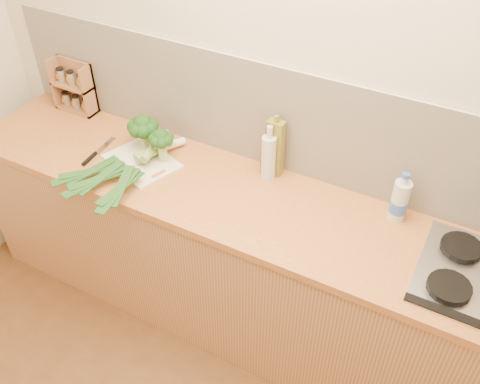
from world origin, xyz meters
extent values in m
plane|color=beige|center=(0.00, 1.50, 1.30)|extent=(3.50, 0.00, 3.50)
cube|color=silver|center=(0.00, 1.49, 1.17)|extent=(3.20, 0.02, 0.54)
cube|color=tan|center=(0.00, 1.20, 0.43)|extent=(3.20, 0.60, 0.86)
cube|color=#D6813F|center=(0.00, 1.20, 0.88)|extent=(3.20, 0.62, 0.04)
cylinder|color=black|center=(0.87, 1.08, 0.93)|extent=(0.17, 0.17, 0.03)
cylinder|color=black|center=(0.87, 1.32, 0.93)|extent=(0.17, 0.17, 0.03)
cube|color=white|center=(-0.67, 1.20, 0.91)|extent=(0.42, 0.37, 0.01)
cylinder|color=#AFC573|center=(-0.71, 1.30, 0.95)|extent=(0.04, 0.04, 0.08)
sphere|color=#13390F|center=(-0.71, 1.30, 1.05)|extent=(0.10, 0.10, 0.10)
sphere|color=#13390F|center=(-0.67, 1.30, 1.04)|extent=(0.07, 0.07, 0.07)
sphere|color=#13390F|center=(-0.69, 1.33, 1.04)|extent=(0.07, 0.07, 0.07)
sphere|color=#13390F|center=(-0.72, 1.34, 1.04)|extent=(0.07, 0.07, 0.07)
sphere|color=#13390F|center=(-0.76, 1.32, 1.04)|extent=(0.07, 0.07, 0.07)
sphere|color=#13390F|center=(-0.76, 1.28, 1.04)|extent=(0.07, 0.07, 0.07)
sphere|color=#13390F|center=(-0.72, 1.25, 1.04)|extent=(0.07, 0.07, 0.07)
sphere|color=#13390F|center=(-0.69, 1.26, 1.04)|extent=(0.07, 0.07, 0.07)
cylinder|color=#AFC573|center=(-0.57, 1.25, 0.96)|extent=(0.05, 0.05, 0.09)
sphere|color=#13390F|center=(-0.57, 1.25, 1.05)|extent=(0.08, 0.08, 0.08)
sphere|color=#13390F|center=(-0.54, 1.25, 1.04)|extent=(0.06, 0.06, 0.06)
sphere|color=#13390F|center=(-0.55, 1.28, 1.04)|extent=(0.06, 0.06, 0.06)
sphere|color=#13390F|center=(-0.58, 1.29, 1.04)|extent=(0.06, 0.06, 0.06)
sphere|color=#13390F|center=(-0.60, 1.27, 1.04)|extent=(0.06, 0.06, 0.06)
sphere|color=#13390F|center=(-0.60, 1.24, 1.04)|extent=(0.06, 0.06, 0.06)
sphere|color=#13390F|center=(-0.58, 1.22, 1.04)|extent=(0.06, 0.06, 0.06)
sphere|color=#13390F|center=(-0.55, 1.22, 1.04)|extent=(0.06, 0.06, 0.06)
cylinder|color=white|center=(-0.59, 1.36, 0.93)|extent=(0.10, 0.13, 0.04)
cylinder|color=#88AB55|center=(-0.66, 1.25, 0.93)|extent=(0.12, 0.16, 0.04)
cube|color=#1C4719|center=(-0.81, 0.98, 0.93)|extent=(0.23, 0.26, 0.02)
cube|color=#1C4719|center=(-0.82, 0.96, 0.94)|extent=(0.21, 0.32, 0.01)
cube|color=#1C4719|center=(-0.81, 0.99, 0.94)|extent=(0.13, 0.28, 0.02)
cylinder|color=white|center=(-0.60, 1.32, 0.95)|extent=(0.07, 0.11, 0.04)
cylinder|color=#88AB55|center=(-0.63, 1.21, 0.95)|extent=(0.08, 0.14, 0.04)
cube|color=#1C4719|center=(-0.72, 0.94, 0.95)|extent=(0.18, 0.29, 0.02)
cube|color=#1C4719|center=(-0.73, 0.92, 0.95)|extent=(0.15, 0.34, 0.01)
cube|color=#1C4719|center=(-0.72, 0.95, 0.96)|extent=(0.08, 0.28, 0.02)
cylinder|color=white|center=(-0.64, 1.34, 0.97)|extent=(0.06, 0.12, 0.04)
cylinder|color=#88AB55|center=(-0.62, 1.21, 0.97)|extent=(0.06, 0.15, 0.04)
cube|color=#1C4719|center=(-0.57, 0.92, 0.97)|extent=(0.05, 0.30, 0.02)
cube|color=#1C4719|center=(-0.57, 0.90, 0.97)|extent=(0.10, 0.34, 0.01)
cube|color=#1C4719|center=(-0.58, 0.93, 0.97)|extent=(0.14, 0.28, 0.02)
cube|color=silver|center=(-0.92, 1.22, 0.90)|extent=(0.05, 0.17, 0.00)
cylinder|color=black|center=(-0.91, 1.08, 0.91)|extent=(0.03, 0.11, 0.02)
cube|color=#B0734B|center=(-1.29, 1.47, 1.05)|extent=(0.25, 0.01, 0.30)
cube|color=#B0734B|center=(-1.29, 1.43, 0.91)|extent=(0.25, 0.10, 0.01)
cube|color=#B0734B|center=(-1.29, 1.43, 1.06)|extent=(0.25, 0.10, 0.01)
cube|color=#B0734B|center=(-1.41, 1.43, 1.05)|extent=(0.01, 0.10, 0.30)
cube|color=#B0734B|center=(-1.17, 1.43, 1.05)|extent=(0.01, 0.10, 0.30)
cylinder|color=gray|center=(-1.36, 1.43, 0.95)|extent=(0.04, 0.04, 0.07)
cylinder|color=gray|center=(-1.29, 1.43, 0.95)|extent=(0.04, 0.04, 0.07)
cylinder|color=gray|center=(-1.22, 1.43, 0.95)|extent=(0.04, 0.04, 0.07)
cylinder|color=gray|center=(-1.36, 1.43, 1.10)|extent=(0.04, 0.04, 0.07)
cylinder|color=gray|center=(-1.29, 1.43, 1.10)|extent=(0.04, 0.04, 0.07)
cylinder|color=gray|center=(-1.22, 1.43, 1.10)|extent=(0.04, 0.04, 0.07)
cube|color=olive|center=(-0.04, 1.43, 1.05)|extent=(0.08, 0.05, 0.30)
cylinder|color=olive|center=(-0.04, 1.43, 1.21)|extent=(0.02, 0.02, 0.03)
cylinder|color=silver|center=(-0.05, 1.39, 1.02)|extent=(0.07, 0.07, 0.23)
cylinder|color=silver|center=(-0.05, 1.39, 1.16)|extent=(0.03, 0.03, 0.06)
cylinder|color=brown|center=(-0.08, 1.42, 1.00)|extent=(0.06, 0.06, 0.21)
cylinder|color=brown|center=(-0.08, 1.42, 1.13)|extent=(0.03, 0.03, 0.05)
cylinder|color=silver|center=(0.58, 1.40, 1.00)|extent=(0.08, 0.08, 0.20)
cylinder|color=silver|center=(0.58, 1.40, 1.11)|extent=(0.03, 0.03, 0.03)
cylinder|color=blue|center=(0.58, 1.40, 0.97)|extent=(0.08, 0.08, 0.06)
camera|label=1|loc=(0.79, -0.47, 2.52)|focal=40.00mm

